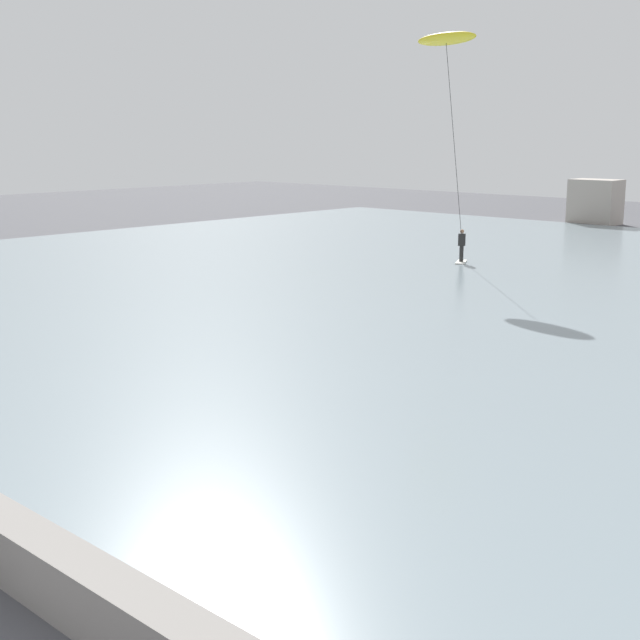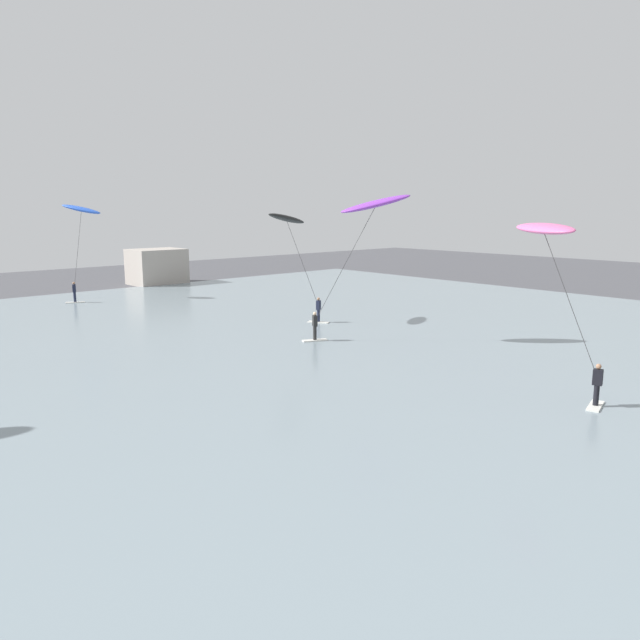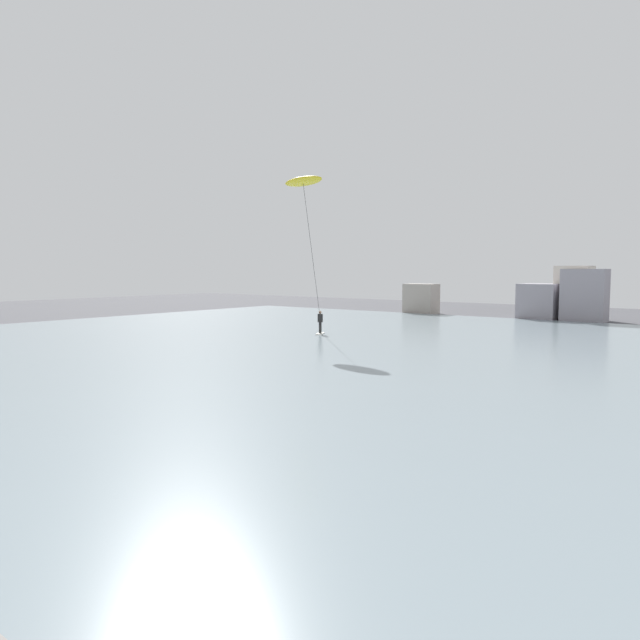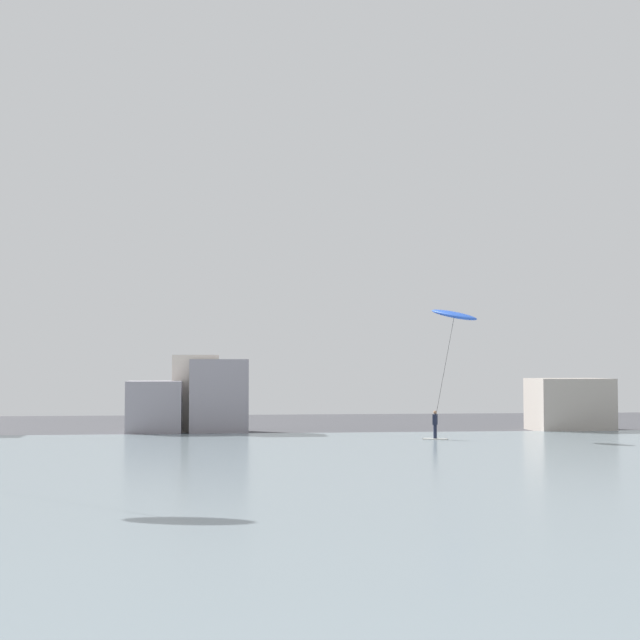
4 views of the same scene
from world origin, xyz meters
name	(u,v)px [view 3 (image 3 of 4)]	position (x,y,z in m)	size (l,w,h in m)	color
water_bay	(530,365)	(0.00, 30.63, 0.05)	(84.00, 52.00, 0.10)	gray
kitesurfer_yellow	(305,193)	(-15.95, 32.58, 9.78)	(3.78, 3.99, 10.79)	silver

